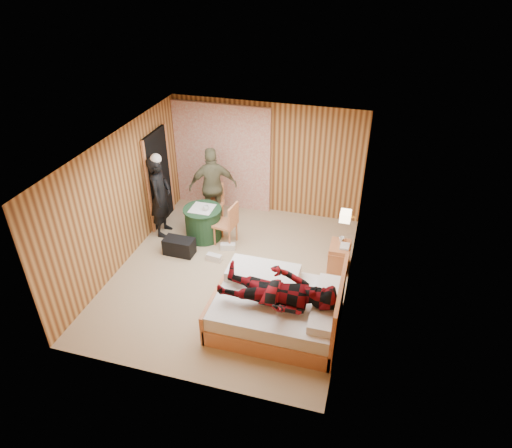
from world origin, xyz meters
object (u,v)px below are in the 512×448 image
(wall_lamp, at_px, (346,216))
(man_at_table, at_px, (213,186))
(bed, at_px, (279,308))
(nightstand, at_px, (339,256))
(chair_far, at_px, (213,200))
(duffel_bag, at_px, (179,246))
(chair_near, at_px, (229,221))
(round_table, at_px, (203,223))
(man_on_bed, at_px, (278,285))
(woman_standing, at_px, (160,197))

(wall_lamp, height_order, man_at_table, man_at_table)
(bed, relative_size, nightstand, 3.78)
(chair_far, distance_m, duffel_bag, 1.39)
(bed, bearing_deg, chair_near, 127.40)
(wall_lamp, distance_m, round_table, 3.07)
(man_on_bed, bearing_deg, chair_near, 124.83)
(bed, height_order, chair_near, bed)
(duffel_bag, relative_size, man_on_bed, 0.34)
(chair_near, xyz_separation_m, woman_standing, (-1.46, 0.02, 0.33))
(round_table, bearing_deg, wall_lamp, -10.92)
(bed, bearing_deg, man_at_table, 127.73)
(wall_lamp, relative_size, bed, 0.13)
(bed, xyz_separation_m, chair_far, (-2.08, 2.65, 0.23))
(chair_near, bearing_deg, round_table, -90.00)
(nightstand, distance_m, man_at_table, 3.04)
(nightstand, relative_size, man_at_table, 0.31)
(woman_standing, distance_m, man_on_bed, 3.70)
(nightstand, xyz_separation_m, duffel_bag, (-3.08, -0.40, -0.10))
(woman_standing, distance_m, man_at_table, 1.13)
(round_table, distance_m, man_on_bed, 3.14)
(man_at_table, distance_m, man_on_bed, 3.59)
(man_at_table, bearing_deg, man_on_bed, 101.13)
(bed, bearing_deg, nightstand, 66.60)
(duffel_bag, bearing_deg, man_on_bed, -32.24)
(wall_lamp, xyz_separation_m, chair_near, (-2.28, 0.47, -0.77))
(man_on_bed, bearing_deg, nightstand, 69.68)
(nightstand, height_order, man_at_table, man_at_table)
(nightstand, distance_m, duffel_bag, 3.10)
(chair_far, height_order, man_at_table, man_at_table)
(chair_near, bearing_deg, man_on_bed, 42.53)
(chair_far, relative_size, duffel_bag, 1.57)
(wall_lamp, distance_m, woman_standing, 3.80)
(bed, distance_m, woman_standing, 3.58)
(man_on_bed, bearing_deg, man_at_table, 125.82)
(nightstand, height_order, chair_near, chair_near)
(duffel_bag, bearing_deg, wall_lamp, 3.87)
(chair_near, bearing_deg, bed, 45.10)
(wall_lamp, relative_size, round_table, 0.33)
(nightstand, bearing_deg, duffel_bag, -172.51)
(wall_lamp, bearing_deg, chair_far, 157.64)
(chair_far, bearing_deg, duffel_bag, -102.76)
(chair_far, height_order, man_on_bed, man_on_bed)
(duffel_bag, xyz_separation_m, man_at_table, (0.25, 1.34, 0.69))
(round_table, relative_size, chair_near, 0.86)
(chair_near, bearing_deg, woman_standing, -83.28)
(duffel_bag, height_order, man_on_bed, man_on_bed)
(bed, bearing_deg, round_table, 135.70)
(bed, bearing_deg, duffel_bag, 150.01)
(man_at_table, height_order, man_on_bed, man_on_bed)
(chair_far, bearing_deg, chair_near, -52.32)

